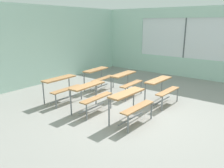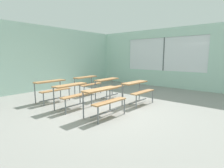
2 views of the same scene
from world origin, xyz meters
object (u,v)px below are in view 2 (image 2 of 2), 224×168
desk_bench_r0c1 (137,87)px  desk_bench_r2c1 (88,81)px  desk_bench_r0c0 (104,96)px  desk_bench_r2c0 (52,86)px  desk_bench_r1c0 (73,90)px  desk_bench_r1c1 (109,84)px

desk_bench_r0c1 → desk_bench_r2c1: bearing=92.9°
desk_bench_r2c1 → desk_bench_r0c0: bearing=-126.8°
desk_bench_r0c0 → desk_bench_r2c0: 2.43m
desk_bench_r2c1 → desk_bench_r1c0: bearing=-148.0°
desk_bench_r0c0 → desk_bench_r1c1: size_ratio=1.01×
desk_bench_r0c1 → desk_bench_r2c1: same height
desk_bench_r0c0 → desk_bench_r1c1: 2.03m
desk_bench_r1c0 → desk_bench_r2c1: 2.07m
desk_bench_r1c0 → desk_bench_r2c1: bearing=34.1°
desk_bench_r0c0 → desk_bench_r2c0: bearing=93.8°
desk_bench_r1c1 → desk_bench_r1c0: bearing=178.8°
desk_bench_r0c1 → desk_bench_r1c0: 2.12m
desk_bench_r2c0 → desk_bench_r0c0: bearing=-89.0°
desk_bench_r0c0 → desk_bench_r2c1: bearing=58.9°
desk_bench_r1c1 → desk_bench_r2c0: size_ratio=1.01×
desk_bench_r0c1 → desk_bench_r2c0: bearing=126.6°
desk_bench_r0c0 → desk_bench_r1c1: bearing=39.4°
desk_bench_r0c1 → desk_bench_r2c0: same height
desk_bench_r0c0 → desk_bench_r2c0: size_ratio=1.02×
desk_bench_r2c0 → desk_bench_r2c1: same height
desk_bench_r1c0 → desk_bench_r2c0: bearing=87.2°
desk_bench_r1c0 → desk_bench_r2c0: size_ratio=1.01×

